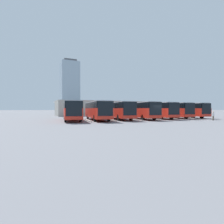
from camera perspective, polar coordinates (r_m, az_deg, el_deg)
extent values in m
plane|color=slate|center=(29.45, 14.80, -2.79)|extent=(600.00, 600.00, 0.00)
cube|color=red|center=(42.76, 22.71, 0.01)|extent=(4.12, 12.43, 1.61)
cube|color=black|center=(42.76, 22.72, 1.75)|extent=(4.06, 12.24, 0.98)
cube|color=black|center=(38.18, 28.49, 0.98)|extent=(2.16, 0.34, 2.09)
cube|color=red|center=(38.20, 28.48, -1.01)|extent=(2.34, 0.38, 0.40)
cube|color=silver|center=(42.77, 22.73, 2.49)|extent=(3.96, 11.93, 0.12)
cylinder|color=black|center=(40.64, 27.25, -1.10)|extent=(0.44, 1.07, 1.04)
cylinder|color=black|center=(39.18, 24.94, -1.16)|extent=(0.44, 1.07, 1.04)
cylinder|color=black|center=(46.43, 20.82, -0.81)|extent=(0.44, 1.07, 1.04)
cylinder|color=black|center=(45.16, 18.62, -0.84)|extent=(0.44, 1.07, 1.04)
cube|color=#9E9E99|center=(40.00, 22.53, -1.73)|extent=(1.06, 5.97, 0.15)
cube|color=red|center=(39.87, 18.41, -0.02)|extent=(4.12, 12.43, 1.61)
cube|color=black|center=(39.87, 18.42, 1.84)|extent=(4.06, 12.24, 0.98)
cube|color=black|center=(35.00, 24.11, 1.02)|extent=(2.16, 0.34, 2.09)
cube|color=red|center=(35.02, 24.10, -1.15)|extent=(2.34, 0.38, 0.40)
cube|color=silver|center=(39.88, 18.43, 2.63)|extent=(3.96, 11.93, 0.12)
cylinder|color=black|center=(37.52, 23.05, -1.24)|extent=(0.44, 1.07, 1.04)
cylinder|color=black|center=(36.18, 20.38, -1.30)|extent=(0.44, 1.07, 1.04)
cylinder|color=black|center=(43.64, 16.76, -0.90)|extent=(0.44, 1.07, 1.04)
cylinder|color=black|center=(42.50, 14.30, -0.94)|extent=(0.44, 1.07, 1.04)
cube|color=#9E9E99|center=(37.13, 17.89, -1.91)|extent=(1.06, 5.97, 0.15)
cube|color=red|center=(36.77, 14.04, -0.09)|extent=(4.12, 12.43, 1.61)
cube|color=black|center=(36.77, 14.05, 1.93)|extent=(4.06, 12.24, 0.98)
cube|color=black|center=(31.62, 19.63, 1.06)|extent=(2.16, 0.34, 2.09)
cube|color=red|center=(31.64, 19.62, -1.34)|extent=(2.34, 0.38, 0.40)
cube|color=silver|center=(36.78, 14.05, 2.79)|extent=(3.96, 11.93, 0.12)
cylinder|color=black|center=(34.18, 18.80, -1.42)|extent=(0.44, 1.07, 1.04)
cylinder|color=black|center=(32.99, 15.70, -1.49)|extent=(0.44, 1.07, 1.04)
cylinder|color=black|center=(40.62, 12.68, -1.02)|extent=(0.44, 1.07, 1.04)
cylinder|color=black|center=(39.61, 9.92, -1.06)|extent=(0.44, 1.07, 1.04)
cube|color=#9E9E99|center=(34.07, 13.12, -2.15)|extent=(1.06, 5.97, 0.15)
cube|color=red|center=(33.97, 8.84, -0.15)|extent=(4.12, 12.43, 1.61)
cube|color=black|center=(33.97, 8.84, 2.03)|extent=(4.06, 12.24, 0.98)
cube|color=black|center=(28.53, 14.04, 1.10)|extent=(2.16, 0.34, 2.09)
cube|color=red|center=(28.56, 14.03, -1.56)|extent=(2.34, 0.38, 0.40)
cube|color=silver|center=(33.98, 8.85, 2.96)|extent=(3.96, 11.93, 0.12)
cylinder|color=black|center=(31.13, 13.60, -1.63)|extent=(0.44, 1.07, 1.04)
cylinder|color=black|center=(30.11, 10.00, -1.70)|extent=(0.44, 1.07, 1.04)
cylinder|color=black|center=(37.88, 7.91, -1.15)|extent=(0.44, 1.07, 1.04)
cylinder|color=black|center=(37.05, 4.84, -1.19)|extent=(0.44, 1.07, 1.04)
cube|color=#9E9E99|center=(31.34, 7.39, -2.40)|extent=(1.06, 5.97, 0.15)
cube|color=red|center=(32.52, 1.86, -0.19)|extent=(4.12, 12.43, 1.61)
cube|color=black|center=(32.52, 1.86, 2.09)|extent=(4.06, 12.24, 0.98)
cube|color=black|center=(26.76, 5.91, 1.13)|extent=(2.16, 0.34, 2.09)
cube|color=red|center=(26.79, 5.91, -1.70)|extent=(2.34, 0.38, 0.40)
cube|color=silver|center=(32.54, 1.86, 3.06)|extent=(3.96, 11.93, 0.12)
cylinder|color=black|center=(29.37, 6.16, -1.76)|extent=(0.44, 1.07, 1.04)
cylinder|color=black|center=(28.62, 2.13, -1.83)|extent=(0.44, 1.07, 1.04)
cylinder|color=black|center=(36.48, 1.65, -1.22)|extent=(0.44, 1.07, 1.04)
cylinder|color=black|center=(35.87, -1.66, -1.26)|extent=(0.44, 1.07, 1.04)
cube|color=#9E9E99|center=(30.02, -0.26, -2.54)|extent=(1.06, 5.97, 0.15)
cube|color=red|center=(30.44, -4.92, -0.28)|extent=(4.12, 12.43, 1.61)
cube|color=black|center=(30.44, -4.92, 2.16)|extent=(4.06, 12.24, 0.98)
cube|color=black|center=(24.46, -2.13, 1.15)|extent=(2.16, 0.34, 2.09)
cube|color=red|center=(24.49, -2.13, -1.95)|extent=(2.34, 0.38, 0.40)
cube|color=silver|center=(30.45, -4.92, 3.20)|extent=(3.96, 11.93, 0.12)
cylinder|color=black|center=(27.03, -1.09, -2.00)|extent=(0.44, 1.07, 1.04)
cylinder|color=black|center=(26.55, -5.63, -2.06)|extent=(0.44, 1.07, 1.04)
cylinder|color=black|center=(34.38, -4.37, -1.36)|extent=(0.44, 1.07, 1.04)
cylinder|color=black|center=(34.01, -7.96, -1.39)|extent=(0.44, 1.07, 1.04)
cube|color=#9E9E99|center=(28.10, -7.78, -2.79)|extent=(1.06, 5.97, 0.15)
cube|color=red|center=(30.09, -13.05, -0.32)|extent=(4.12, 12.43, 1.61)
cube|color=black|center=(30.09, -13.06, 2.15)|extent=(4.06, 12.24, 0.98)
cube|color=black|center=(23.98, -12.27, 1.13)|extent=(2.16, 0.34, 2.09)
cube|color=red|center=(24.00, -12.26, -2.03)|extent=(2.34, 0.38, 0.40)
cube|color=silver|center=(30.11, -13.07, 3.20)|extent=(3.96, 11.93, 0.12)
cylinder|color=black|center=(26.43, -10.25, -2.08)|extent=(0.44, 1.07, 1.04)
cylinder|color=black|center=(26.30, -14.97, -2.11)|extent=(0.44, 1.07, 1.04)
cylinder|color=black|center=(33.96, -11.56, -1.40)|extent=(0.44, 1.07, 1.04)
cylinder|color=black|center=(33.86, -15.23, -1.43)|extent=(0.44, 1.07, 1.04)
cylinder|color=brown|center=(34.12, 30.11, -1.75)|extent=(0.22, 0.22, 0.75)
cylinder|color=brown|center=(34.29, 30.20, -1.74)|extent=(0.22, 0.22, 0.75)
cylinder|color=silver|center=(34.18, 30.16, -0.63)|extent=(0.43, 0.43, 0.59)
sphere|color=tan|center=(34.17, 30.17, 0.04)|extent=(0.20, 0.20, 0.20)
cube|color=#A8A399|center=(52.78, -3.58, 1.22)|extent=(25.93, 8.78, 4.27)
cube|color=silver|center=(58.37, -5.60, 3.05)|extent=(25.93, 3.00, 0.24)
cylinder|color=slate|center=(62.79, 1.96, 1.07)|extent=(0.20, 0.20, 4.02)
cylinder|color=slate|center=(57.22, -14.61, 1.05)|extent=(0.20, 0.20, 4.02)
cube|color=#93A8B7|center=(193.23, -13.63, 8.05)|extent=(18.34, 18.34, 51.50)
cube|color=#4C4C51|center=(198.36, -13.66, 15.80)|extent=(12.84, 12.84, 2.40)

